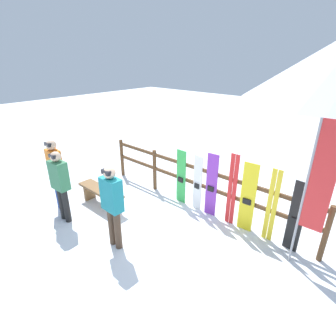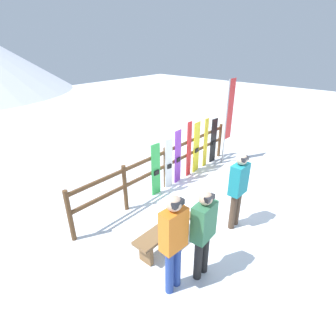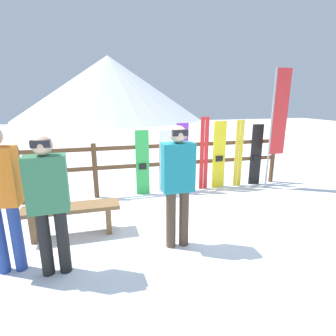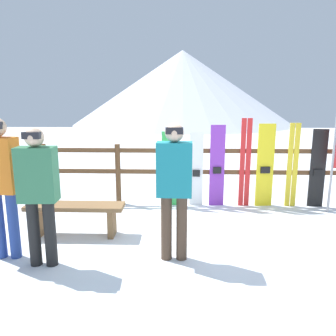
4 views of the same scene
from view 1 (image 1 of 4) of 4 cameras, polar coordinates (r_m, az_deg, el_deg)
ground_plane at (r=5.62m, az=-4.37°, el=-14.86°), size 40.00×40.00×0.00m
fence at (r=6.32m, az=6.21°, el=-2.93°), size 5.72×0.10×1.15m
bench at (r=6.66m, az=-14.40°, el=-5.38°), size 1.41×0.36×0.47m
person_orange at (r=6.59m, az=-23.27°, el=-0.38°), size 0.42×0.26×1.75m
person_teal at (r=4.96m, az=-12.06°, el=-7.23°), size 0.42×0.24×1.69m
person_plaid_green at (r=6.11m, az=-22.45°, el=-2.83°), size 0.44×0.26×1.65m
snowboard_green at (r=6.50m, az=2.87°, el=-1.98°), size 0.28×0.07×1.39m
snowboard_white at (r=6.24m, az=6.43°, el=-3.30°), size 0.25×0.08×1.38m
snowboard_purple at (r=6.02m, az=9.43°, el=-3.80°), size 0.27×0.07×1.52m
ski_pair_red at (r=5.78m, az=13.77°, el=-4.70°), size 0.20×0.02×1.64m
snowboard_yellow at (r=5.66m, az=16.96°, el=-6.28°), size 0.31×0.07×1.54m
ski_pair_yellow at (r=5.51m, az=21.66°, el=-7.72°), size 0.19×0.02×1.55m
snowboard_black_stripe at (r=5.44m, az=26.08°, el=-9.68°), size 0.27×0.08×1.45m
rental_flag at (r=4.73m, az=29.43°, el=-3.39°), size 0.40×0.04×2.64m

